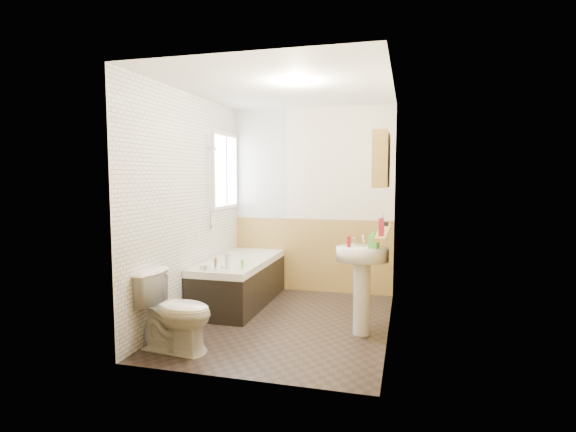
# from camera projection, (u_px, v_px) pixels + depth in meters

# --- Properties ---
(floor) EXTENTS (2.80, 2.80, 0.00)m
(floor) POSITION_uv_depth(u_px,v_px,m) (284.00, 323.00, 4.87)
(floor) COLOR black
(floor) RESTS_ON ground
(ceiling) EXTENTS (2.80, 2.80, 0.00)m
(ceiling) POSITION_uv_depth(u_px,v_px,m) (284.00, 88.00, 4.64)
(ceiling) COLOR white
(ceiling) RESTS_ON ground
(wall_back) EXTENTS (2.20, 0.02, 2.50)m
(wall_back) POSITION_uv_depth(u_px,v_px,m) (312.00, 201.00, 6.11)
(wall_back) COLOR #F3E7C8
(wall_back) RESTS_ON ground
(wall_front) EXTENTS (2.20, 0.02, 2.50)m
(wall_front) POSITION_uv_depth(u_px,v_px,m) (235.00, 221.00, 3.40)
(wall_front) COLOR #F3E7C8
(wall_front) RESTS_ON ground
(wall_left) EXTENTS (0.02, 2.80, 2.50)m
(wall_left) POSITION_uv_depth(u_px,v_px,m) (189.00, 206.00, 5.04)
(wall_left) COLOR #F3E7C8
(wall_left) RESTS_ON ground
(wall_right) EXTENTS (0.02, 2.80, 2.50)m
(wall_right) POSITION_uv_depth(u_px,v_px,m) (392.00, 210.00, 4.47)
(wall_right) COLOR #F3E7C8
(wall_right) RESTS_ON ground
(wainscot_right) EXTENTS (0.01, 2.80, 1.00)m
(wainscot_right) POSITION_uv_depth(u_px,v_px,m) (388.00, 284.00, 4.55)
(wainscot_right) COLOR tan
(wainscot_right) RESTS_ON wall_right
(wainscot_front) EXTENTS (2.20, 0.01, 1.00)m
(wainscot_front) POSITION_uv_depth(u_px,v_px,m) (237.00, 316.00, 3.49)
(wainscot_front) COLOR tan
(wainscot_front) RESTS_ON wall_front
(wainscot_back) EXTENTS (2.20, 0.01, 1.00)m
(wainscot_back) POSITION_uv_depth(u_px,v_px,m) (311.00, 255.00, 6.16)
(wainscot_back) COLOR tan
(wainscot_back) RESTS_ON wall_back
(tile_cladding_left) EXTENTS (0.01, 2.80, 2.50)m
(tile_cladding_left) POSITION_uv_depth(u_px,v_px,m) (191.00, 206.00, 5.04)
(tile_cladding_left) COLOR white
(tile_cladding_left) RESTS_ON wall_left
(tile_return_back) EXTENTS (0.75, 0.01, 1.50)m
(tile_return_back) POSITION_uv_depth(u_px,v_px,m) (261.00, 164.00, 6.23)
(tile_return_back) COLOR white
(tile_return_back) RESTS_ON wall_back
(window) EXTENTS (0.03, 0.79, 0.99)m
(window) POSITION_uv_depth(u_px,v_px,m) (226.00, 171.00, 5.91)
(window) COLOR white
(window) RESTS_ON wall_left
(bathtub) EXTENTS (0.70, 1.64, 0.70)m
(bathtub) POSITION_uv_depth(u_px,v_px,m) (240.00, 280.00, 5.57)
(bathtub) COLOR black
(bathtub) RESTS_ON floor
(shower_riser) EXTENTS (0.10, 0.08, 1.19)m
(shower_riser) POSITION_uv_depth(u_px,v_px,m) (211.00, 173.00, 5.39)
(shower_riser) COLOR silver
(shower_riser) RESTS_ON wall_left
(toilet) EXTENTS (0.78, 0.50, 0.72)m
(toilet) POSITION_uv_depth(u_px,v_px,m) (175.00, 312.00, 4.07)
(toilet) COLOR white
(toilet) RESTS_ON floor
(sink) EXTENTS (0.52, 0.42, 1.00)m
(sink) POSITION_uv_depth(u_px,v_px,m) (362.00, 272.00, 4.47)
(sink) COLOR white
(sink) RESTS_ON floor
(pine_shelf) EXTENTS (0.10, 1.27, 0.03)m
(pine_shelf) POSITION_uv_depth(u_px,v_px,m) (384.00, 232.00, 4.44)
(pine_shelf) COLOR tan
(pine_shelf) RESTS_ON wall_right
(medicine_cabinet) EXTENTS (0.15, 0.58, 0.52)m
(medicine_cabinet) POSITION_uv_depth(u_px,v_px,m) (381.00, 160.00, 4.26)
(medicine_cabinet) COLOR tan
(medicine_cabinet) RESTS_ON wall_right
(foam_can) EXTENTS (0.06, 0.06, 0.16)m
(foam_can) POSITION_uv_depth(u_px,v_px,m) (381.00, 227.00, 4.01)
(foam_can) COLOR maroon
(foam_can) RESTS_ON pine_shelf
(green_bottle) EXTENTS (0.05, 0.05, 0.19)m
(green_bottle) POSITION_uv_depth(u_px,v_px,m) (383.00, 222.00, 4.25)
(green_bottle) COLOR #19339E
(green_bottle) RESTS_ON pine_shelf
(black_jar) EXTENTS (0.07, 0.07, 0.04)m
(black_jar) POSITION_uv_depth(u_px,v_px,m) (386.00, 224.00, 4.82)
(black_jar) COLOR black
(black_jar) RESTS_ON pine_shelf
(soap_bottle) EXTENTS (0.14, 0.21, 0.09)m
(soap_bottle) POSITION_uv_depth(u_px,v_px,m) (374.00, 244.00, 4.35)
(soap_bottle) COLOR #59C647
(soap_bottle) RESTS_ON sink
(clear_bottle) EXTENTS (0.05, 0.05, 0.11)m
(clear_bottle) POSITION_uv_depth(u_px,v_px,m) (349.00, 242.00, 4.42)
(clear_bottle) COLOR maroon
(clear_bottle) RESTS_ON sink
(blue_gel) EXTENTS (0.06, 0.04, 0.18)m
(blue_gel) POSITION_uv_depth(u_px,v_px,m) (227.00, 261.00, 4.94)
(blue_gel) COLOR silver
(blue_gel) RESTS_ON bathtub
(cream_jar) EXTENTS (0.09, 0.09, 0.05)m
(cream_jar) POSITION_uv_depth(u_px,v_px,m) (204.00, 267.00, 4.93)
(cream_jar) COLOR silver
(cream_jar) RESTS_ON bathtub
(orange_bottle) EXTENTS (0.04, 0.04, 0.10)m
(orange_bottle) POSITION_uv_depth(u_px,v_px,m) (242.00, 264.00, 4.97)
(orange_bottle) COLOR #59C647
(orange_bottle) RESTS_ON bathtub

